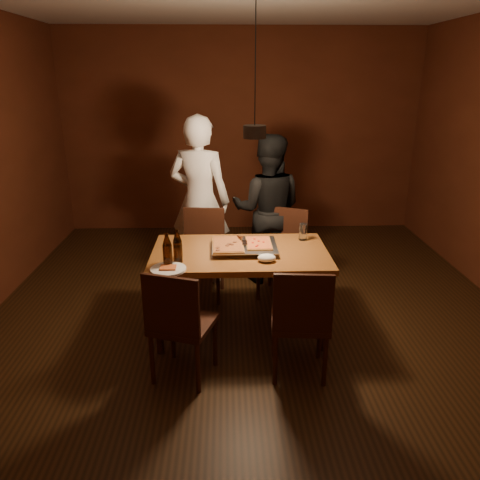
{
  "coord_description": "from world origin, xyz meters",
  "views": [
    {
      "loc": [
        -0.24,
        -3.74,
        2.17
      ],
      "look_at": [
        -0.12,
        -0.0,
        0.85
      ],
      "focal_mm": 35.0,
      "sensor_mm": 36.0,
      "label": 1
    }
  ],
  "objects_px": {
    "pizza_tray": "(244,247)",
    "beer_bottle_a": "(167,250)",
    "chair_far_right": "(284,244)",
    "beer_bottle_b": "(178,246)",
    "chair_far_left": "(203,245)",
    "diner_dark": "(267,210)",
    "diner_white": "(200,201)",
    "chair_near_right": "(301,314)",
    "pendant_lamp": "(255,130)",
    "chair_near_left": "(178,317)",
    "plate_slice": "(168,269)",
    "dining_table": "(240,259)"
  },
  "relations": [
    {
      "from": "pizza_tray",
      "to": "beer_bottle_a",
      "type": "bearing_deg",
      "value": -149.34
    },
    {
      "from": "chair_far_right",
      "to": "beer_bottle_b",
      "type": "xyz_separation_m",
      "value": [
        -0.98,
        -0.97,
        0.35
      ]
    },
    {
      "from": "chair_far_left",
      "to": "diner_dark",
      "type": "xyz_separation_m",
      "value": [
        0.68,
        0.34,
        0.27
      ]
    },
    {
      "from": "pizza_tray",
      "to": "diner_white",
      "type": "distance_m",
      "value": 1.19
    },
    {
      "from": "chair_near_right",
      "to": "pizza_tray",
      "type": "height_order",
      "value": "chair_near_right"
    },
    {
      "from": "pizza_tray",
      "to": "pendant_lamp",
      "type": "relative_size",
      "value": 0.5
    },
    {
      "from": "chair_near_left",
      "to": "beer_bottle_a",
      "type": "xyz_separation_m",
      "value": [
        -0.11,
        0.43,
        0.35
      ]
    },
    {
      "from": "chair_near_right",
      "to": "beer_bottle_b",
      "type": "xyz_separation_m",
      "value": [
        -0.92,
        0.51,
        0.35
      ]
    },
    {
      "from": "beer_bottle_b",
      "to": "chair_near_left",
      "type": "bearing_deg",
      "value": -86.06
    },
    {
      "from": "chair_far_left",
      "to": "beer_bottle_b",
      "type": "xyz_separation_m",
      "value": [
        -0.15,
        -0.99,
        0.35
      ]
    },
    {
      "from": "chair_near_left",
      "to": "beer_bottle_b",
      "type": "bearing_deg",
      "value": 112.63
    },
    {
      "from": "plate_slice",
      "to": "pendant_lamp",
      "type": "bearing_deg",
      "value": 30.28
    },
    {
      "from": "chair_far_left",
      "to": "beer_bottle_a",
      "type": "xyz_separation_m",
      "value": [
        -0.22,
        -1.08,
        0.35
      ]
    },
    {
      "from": "chair_far_left",
      "to": "pizza_tray",
      "type": "relative_size",
      "value": 0.88
    },
    {
      "from": "chair_far_right",
      "to": "pendant_lamp",
      "type": "relative_size",
      "value": 0.51
    },
    {
      "from": "chair_near_left",
      "to": "diner_white",
      "type": "relative_size",
      "value": 0.29
    },
    {
      "from": "plate_slice",
      "to": "diner_white",
      "type": "bearing_deg",
      "value": 83.52
    },
    {
      "from": "beer_bottle_b",
      "to": "beer_bottle_a",
      "type": "bearing_deg",
      "value": -127.8
    },
    {
      "from": "chair_near_right",
      "to": "pendant_lamp",
      "type": "distance_m",
      "value": 1.46
    },
    {
      "from": "diner_white",
      "to": "pendant_lamp",
      "type": "distance_m",
      "value": 1.5
    },
    {
      "from": "dining_table",
      "to": "plate_slice",
      "type": "distance_m",
      "value": 0.7
    },
    {
      "from": "diner_dark",
      "to": "pendant_lamp",
      "type": "bearing_deg",
      "value": 88.69
    },
    {
      "from": "chair_near_right",
      "to": "pendant_lamp",
      "type": "xyz_separation_m",
      "value": [
        -0.3,
        0.74,
        1.22
      ]
    },
    {
      "from": "chair_near_left",
      "to": "plate_slice",
      "type": "xyz_separation_m",
      "value": [
        -0.1,
        0.35,
        0.22
      ]
    },
    {
      "from": "plate_slice",
      "to": "diner_dark",
      "type": "relative_size",
      "value": 0.17
    },
    {
      "from": "chair_near_right",
      "to": "chair_far_right",
      "type": "bearing_deg",
      "value": 92.61
    },
    {
      "from": "chair_far_right",
      "to": "chair_far_left",
      "type": "bearing_deg",
      "value": 23.02
    },
    {
      "from": "chair_far_left",
      "to": "chair_far_right",
      "type": "xyz_separation_m",
      "value": [
        0.83,
        -0.02,
        0.0
      ]
    },
    {
      "from": "chair_far_left",
      "to": "pizza_tray",
      "type": "height_order",
      "value": "chair_far_left"
    },
    {
      "from": "diner_white",
      "to": "pizza_tray",
      "type": "bearing_deg",
      "value": 127.75
    },
    {
      "from": "chair_far_right",
      "to": "diner_white",
      "type": "bearing_deg",
      "value": 0.45
    },
    {
      "from": "chair_near_left",
      "to": "chair_far_right",
      "type": "bearing_deg",
      "value": 76.19
    },
    {
      "from": "chair_far_left",
      "to": "diner_dark",
      "type": "bearing_deg",
      "value": -147.33
    },
    {
      "from": "diner_dark",
      "to": "pendant_lamp",
      "type": "distance_m",
      "value": 1.48
    },
    {
      "from": "chair_near_left",
      "to": "pizza_tray",
      "type": "xyz_separation_m",
      "value": [
        0.51,
        0.78,
        0.24
      ]
    },
    {
      "from": "beer_bottle_a",
      "to": "chair_far_right",
      "type": "bearing_deg",
      "value": 45.14
    },
    {
      "from": "chair_far_left",
      "to": "chair_near_left",
      "type": "height_order",
      "value": "same"
    },
    {
      "from": "pendant_lamp",
      "to": "plate_slice",
      "type": "bearing_deg",
      "value": -149.72
    },
    {
      "from": "chair_far_right",
      "to": "chair_near_right",
      "type": "bearing_deg",
      "value": 112.38
    },
    {
      "from": "chair_far_left",
      "to": "chair_far_right",
      "type": "relative_size",
      "value": 0.87
    },
    {
      "from": "chair_far_left",
      "to": "pendant_lamp",
      "type": "height_order",
      "value": "pendant_lamp"
    },
    {
      "from": "chair_near_left",
      "to": "plate_slice",
      "type": "height_order",
      "value": "chair_near_left"
    },
    {
      "from": "chair_far_right",
      "to": "plate_slice",
      "type": "bearing_deg",
      "value": 71.98
    },
    {
      "from": "pizza_tray",
      "to": "chair_near_right",
      "type": "bearing_deg",
      "value": -62.54
    },
    {
      "from": "beer_bottle_b",
      "to": "diner_white",
      "type": "distance_m",
      "value": 1.36
    },
    {
      "from": "beer_bottle_a",
      "to": "diner_dark",
      "type": "bearing_deg",
      "value": 57.52
    },
    {
      "from": "chair_far_right",
      "to": "pizza_tray",
      "type": "xyz_separation_m",
      "value": [
        -0.44,
        -0.71,
        0.24
      ]
    },
    {
      "from": "dining_table",
      "to": "chair_near_left",
      "type": "height_order",
      "value": "chair_near_left"
    },
    {
      "from": "pizza_tray",
      "to": "diner_white",
      "type": "bearing_deg",
      "value": 112.56
    },
    {
      "from": "beer_bottle_a",
      "to": "beer_bottle_b",
      "type": "bearing_deg",
      "value": 52.2
    }
  ]
}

